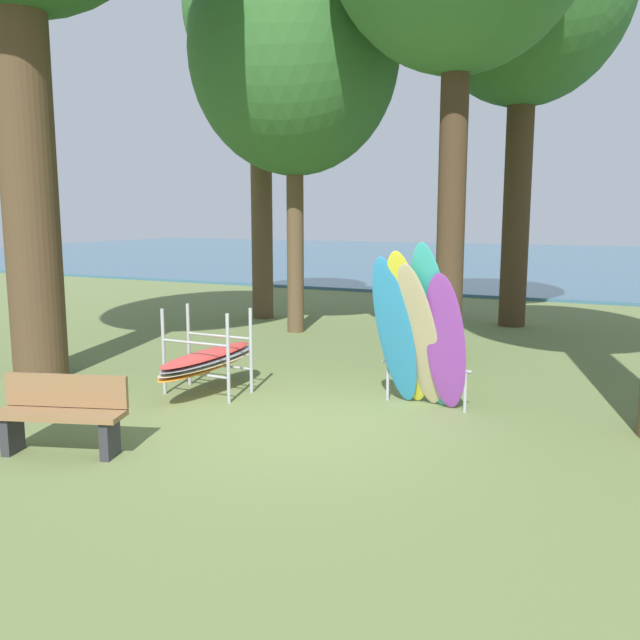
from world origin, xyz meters
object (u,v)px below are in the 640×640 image
tree_mid_behind (259,14)px  tree_far_right_back (294,53)px  leaning_board_pile (419,335)px  board_storage_rack (208,360)px  park_bench (62,413)px

tree_mid_behind → tree_far_right_back: 2.60m
leaning_board_pile → tree_far_right_back: bearing=132.1°
board_storage_rack → leaning_board_pile: bearing=7.9°
leaning_board_pile → board_storage_rack: (-3.03, -0.42, -0.54)m
tree_mid_behind → tree_far_right_back: bearing=-41.0°
tree_far_right_back → leaning_board_pile: tree_far_right_back is taller
park_bench → leaning_board_pile: bearing=46.1°
tree_far_right_back → board_storage_rack: tree_far_right_back is taller
tree_mid_behind → leaning_board_pile: 10.59m
tree_mid_behind → park_bench: (2.92, -9.34, -6.77)m
leaning_board_pile → board_storage_rack: 3.11m
tree_mid_behind → tree_far_right_back: tree_mid_behind is taller
tree_mid_behind → tree_far_right_back: size_ratio=1.11×
tree_mid_behind → board_storage_rack: size_ratio=4.43×
tree_far_right_back → board_storage_rack: (1.24, -5.14, -5.40)m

